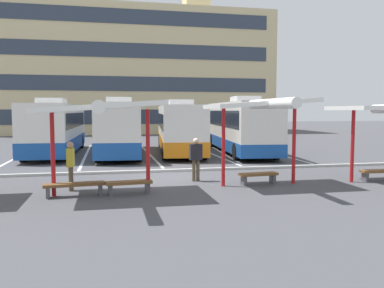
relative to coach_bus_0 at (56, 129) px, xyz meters
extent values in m
plane|color=#47474C|center=(5.96, -10.62, -1.66)|extent=(160.00, 160.00, 0.00)
cube|color=#D1BC8C|center=(5.96, 25.77, 6.04)|extent=(36.69, 11.11, 15.39)
cube|color=#2D3847|center=(5.96, 20.19, 0.46)|extent=(33.75, 0.08, 1.69)
cube|color=#2D3847|center=(5.96, 20.19, 4.31)|extent=(33.75, 0.08, 1.69)
cube|color=#2D3847|center=(5.96, 20.19, 8.16)|extent=(33.75, 0.08, 1.69)
cube|color=#2D3847|center=(5.96, 20.19, 12.01)|extent=(33.75, 0.08, 1.69)
cube|color=#D1BC8C|center=(15.13, 25.77, 15.14)|extent=(3.20, 3.20, 2.80)
cube|color=silver|center=(0.00, 0.00, 0.11)|extent=(2.98, 11.18, 2.97)
cube|color=#194C9E|center=(0.00, 0.00, -0.94)|extent=(3.02, 11.22, 0.88)
cube|color=black|center=(0.00, 0.00, 0.58)|extent=(2.97, 10.29, 0.92)
cube|color=black|center=(0.20, 5.51, 0.46)|extent=(2.27, 0.16, 1.78)
cube|color=silver|center=(-0.05, -1.39, 1.77)|extent=(1.63, 2.25, 0.36)
cylinder|color=black|center=(-1.05, 3.98, -1.16)|extent=(0.34, 1.01, 1.00)
cylinder|color=black|center=(1.33, 3.90, -1.16)|extent=(0.34, 1.01, 1.00)
cylinder|color=black|center=(-1.33, -3.90, -1.16)|extent=(0.34, 1.01, 1.00)
cylinder|color=black|center=(1.05, -3.99, -1.16)|extent=(0.34, 1.01, 1.00)
cube|color=silver|center=(4.13, -1.01, 0.13)|extent=(3.22, 11.25, 3.02)
cube|color=#194C9E|center=(4.13, -1.01, -0.93)|extent=(3.27, 11.29, 0.90)
cube|color=black|center=(4.13, -1.01, 0.62)|extent=(3.19, 10.36, 0.93)
cube|color=black|center=(4.51, 4.50, 0.49)|extent=(2.18, 0.23, 1.81)
cube|color=silver|center=(4.04, -2.40, 1.82)|extent=(1.63, 2.30, 0.36)
cylinder|color=black|center=(3.27, 3.01, -1.16)|extent=(0.37, 1.02, 1.00)
cylinder|color=black|center=(5.54, 2.86, -1.16)|extent=(0.37, 1.02, 1.00)
cylinder|color=black|center=(2.73, -4.88, -1.16)|extent=(0.37, 1.02, 1.00)
cylinder|color=black|center=(5.00, -5.03, -1.16)|extent=(0.37, 1.02, 1.00)
cube|color=silver|center=(8.10, -0.36, 0.07)|extent=(3.74, 12.20, 2.91)
cube|color=orange|center=(8.10, -0.36, -0.95)|extent=(3.79, 12.25, 0.85)
cube|color=black|center=(8.10, -0.36, 0.50)|extent=(3.67, 11.25, 0.95)
cube|color=black|center=(8.72, 5.58, 0.42)|extent=(2.20, 0.31, 1.74)
cube|color=silver|center=(7.95, -1.85, 1.71)|extent=(1.73, 2.34, 0.36)
cylinder|color=black|center=(7.41, 4.14, -1.16)|extent=(0.40, 1.03, 1.00)
cylinder|color=black|center=(9.71, 3.90, -1.16)|extent=(0.40, 1.03, 1.00)
cylinder|color=black|center=(6.50, -4.62, -1.16)|extent=(0.40, 1.03, 1.00)
cylinder|color=black|center=(8.79, -4.86, -1.16)|extent=(0.40, 1.03, 1.00)
cube|color=silver|center=(12.12, -1.41, 0.18)|extent=(3.75, 12.05, 3.12)
cube|color=#194C9E|center=(12.12, -1.41, -1.01)|extent=(3.80, 12.10, 0.75)
cube|color=black|center=(12.12, -1.41, 0.67)|extent=(3.69, 11.11, 1.04)
cube|color=black|center=(12.72, 4.45, 0.55)|extent=(2.24, 0.31, 1.87)
cube|color=silver|center=(11.97, -2.89, 1.92)|extent=(1.75, 2.35, 0.36)
cylinder|color=black|center=(11.39, 3.01, -1.16)|extent=(0.40, 1.03, 1.00)
cylinder|color=black|center=(13.73, 2.77, -1.16)|extent=(0.40, 1.03, 1.00)
cylinder|color=black|center=(10.51, -5.60, -1.16)|extent=(0.40, 1.03, 1.00)
cylinder|color=black|center=(12.85, -5.84, -1.16)|extent=(0.40, 1.03, 1.00)
cube|color=white|center=(-2.14, -0.97, -1.65)|extent=(0.16, 14.00, 0.01)
cube|color=white|center=(1.91, -0.97, -1.65)|extent=(0.16, 14.00, 0.01)
cube|color=white|center=(5.96, -0.97, -1.65)|extent=(0.16, 14.00, 0.01)
cube|color=white|center=(10.00, -0.97, -1.65)|extent=(0.16, 14.00, 0.01)
cube|color=white|center=(14.05, -0.97, -1.65)|extent=(0.16, 14.00, 0.01)
cylinder|color=red|center=(1.49, -13.60, -0.21)|extent=(0.14, 0.14, 2.90)
cylinder|color=red|center=(4.64, -13.60, -0.21)|extent=(0.14, 0.14, 2.90)
cube|color=white|center=(3.06, -13.60, 1.32)|extent=(4.15, 3.13, 0.44)
cylinder|color=white|center=(3.06, -15.01, 1.29)|extent=(0.36, 4.15, 0.36)
cube|color=brown|center=(2.16, -13.74, -1.26)|extent=(2.01, 0.63, 0.10)
cube|color=#4C4C51|center=(1.33, -13.83, -1.48)|extent=(0.15, 0.35, 0.35)
cube|color=#4C4C51|center=(3.00, -13.65, -1.48)|extent=(0.15, 0.35, 0.35)
cube|color=brown|center=(3.96, -13.75, -1.26)|extent=(1.60, 0.57, 0.10)
cube|color=#4C4C51|center=(3.33, -13.81, -1.48)|extent=(0.15, 0.35, 0.35)
cube|color=#4C4C51|center=(4.59, -13.69, -1.48)|extent=(0.15, 0.35, 0.35)
cylinder|color=red|center=(7.53, -13.04, -0.13)|extent=(0.14, 0.14, 3.04)
cylinder|color=red|center=(10.40, -13.04, -0.13)|extent=(0.14, 0.14, 3.04)
cube|color=white|center=(8.96, -13.04, 1.47)|extent=(3.87, 2.49, 0.42)
cylinder|color=white|center=(8.96, -14.14, 1.44)|extent=(0.36, 3.87, 0.36)
cube|color=brown|center=(8.96, -12.98, -1.26)|extent=(1.57, 0.57, 0.10)
cube|color=#4C4C51|center=(8.35, -13.04, -1.48)|extent=(0.15, 0.35, 0.35)
cube|color=#4C4C51|center=(9.58, -12.92, -1.48)|extent=(0.15, 0.35, 0.35)
cylinder|color=red|center=(12.80, -13.28, -0.22)|extent=(0.14, 0.14, 2.87)
cube|color=brown|center=(14.23, -13.28, -1.26)|extent=(1.91, 0.48, 0.10)
cube|color=#4C4C51|center=(13.43, -13.25, -1.48)|extent=(0.13, 0.34, 0.35)
cube|color=#ADADA8|center=(5.96, -9.11, -1.60)|extent=(44.00, 0.24, 0.12)
cylinder|color=brown|center=(6.67, -11.75, -1.22)|extent=(0.14, 0.14, 0.86)
cylinder|color=brown|center=(6.84, -11.74, -1.22)|extent=(0.14, 0.14, 0.86)
cube|color=#26262D|center=(6.76, -11.75, -0.47)|extent=(0.52, 0.26, 0.65)
sphere|color=beige|center=(6.76, -11.75, -0.03)|extent=(0.23, 0.23, 0.23)
cylinder|color=brown|center=(1.98, -12.64, -1.22)|extent=(0.14, 0.14, 0.87)
cylinder|color=brown|center=(1.97, -12.82, -1.22)|extent=(0.14, 0.14, 0.87)
cube|color=gold|center=(1.97, -12.73, -0.46)|extent=(0.25, 0.52, 0.65)
sphere|color=tan|center=(1.97, -12.73, -0.01)|extent=(0.24, 0.24, 0.24)
camera|label=1|loc=(3.26, -27.44, 1.20)|focal=37.49mm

